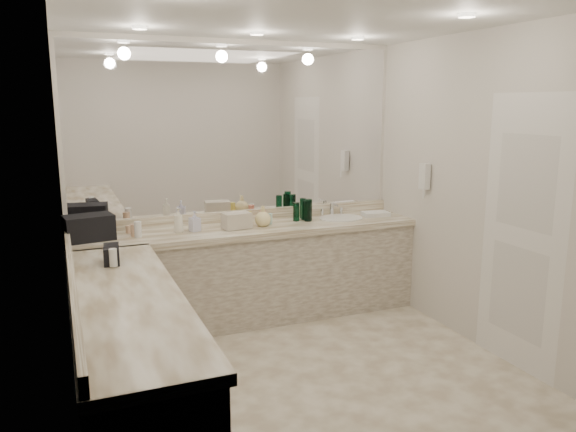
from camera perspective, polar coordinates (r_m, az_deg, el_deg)
name	(u,v)px	position (r m, az deg, el deg)	size (l,w,h in m)	color
floor	(302,373)	(4.45, 1.41, -15.61)	(3.20, 3.20, 0.00)	beige
ceiling	(304,16)	(4.01, 1.60, 19.68)	(3.20, 3.20, 0.00)	white
wall_back	(240,180)	(5.42, -4.94, 3.71)	(3.20, 0.02, 2.60)	beige
wall_left	(64,223)	(3.70, -21.81, -0.71)	(0.02, 3.00, 2.60)	beige
wall_right	(480,192)	(4.90, 18.90, 2.30)	(0.02, 3.00, 2.60)	beige
vanity_back_base	(251,276)	(5.33, -3.80, -6.10)	(3.20, 0.60, 0.84)	beige
vanity_back_top	(250,230)	(5.21, -3.83, -1.40)	(3.20, 0.64, 0.06)	#F0E7CF
vanity_left_base	(128,369)	(3.71, -15.90, -14.70)	(0.60, 2.40, 0.84)	beige
vanity_left_top	(126,299)	(3.54, -16.14, -8.11)	(0.64, 2.42, 0.06)	#F0E7CF
backsplash_back	(241,216)	(5.46, -4.82, 0.04)	(3.20, 0.04, 0.10)	#F0E7CF
backsplash_left	(72,278)	(3.78, -21.11, -5.88)	(0.04, 3.00, 0.10)	#F0E7CF
mirror_back	(239,130)	(5.37, -4.99, 8.73)	(3.12, 0.01, 1.55)	white
mirror_left	(60,146)	(3.63, -22.18, 6.64)	(0.01, 2.92, 1.55)	white
sink	(341,219)	(5.58, 5.42, -0.30)	(0.44, 0.44, 0.03)	white
faucet	(332,208)	(5.75, 4.46, 0.83)	(0.24, 0.16, 0.14)	silver
wall_phone	(425,176)	(5.40, 13.70, 3.93)	(0.06, 0.10, 0.24)	white
door	(522,235)	(4.58, 22.68, -1.77)	(0.02, 0.82, 2.10)	white
black_toiletry_bag	(89,227)	(4.95, -19.58, -1.06)	(0.39, 0.24, 0.22)	black
black_bag_spill	(112,254)	(4.21, -17.49, -3.71)	(0.11, 0.23, 0.13)	black
cream_cosmetic_case	(237,221)	(5.11, -5.23, -0.50)	(0.25, 0.15, 0.14)	beige
hand_towel	(376,214)	(5.74, 8.90, 0.22)	(0.26, 0.17, 0.04)	white
lotion_left	(113,259)	(4.09, -17.33, -4.15)	(0.05, 0.05, 0.13)	white
soap_bottle_a	(178,220)	(5.03, -11.07, -0.44)	(0.08, 0.08, 0.22)	white
soap_bottle_b	(195,221)	(5.05, -9.46, -0.53)	(0.08, 0.08, 0.18)	silver
soap_bottle_c	(263,216)	(5.20, -2.57, 0.00)	(0.15, 0.15, 0.19)	#F3E19B
green_bottle_0	(308,212)	(5.41, 2.03, 0.42)	(0.06, 0.06, 0.18)	#094123
green_bottle_1	(309,210)	(5.43, 2.10, 0.61)	(0.07, 0.07, 0.21)	#094123
green_bottle_2	(296,212)	(5.42, 0.84, 0.43)	(0.06, 0.06, 0.18)	#094123
green_bottle_3	(303,208)	(5.55, 1.53, 0.79)	(0.06, 0.06, 0.20)	#094123
green_bottle_4	(305,210)	(5.48, 1.76, 0.61)	(0.07, 0.07, 0.19)	#094123
amenity_bottle_0	(129,229)	(5.12, -15.90, -1.31)	(0.05, 0.05, 0.07)	#E0B28C
amenity_bottle_1	(138,229)	(4.93, -15.00, -1.33)	(0.06, 0.06, 0.14)	white
amenity_bottle_2	(134,230)	(4.98, -15.34, -1.39)	(0.07, 0.07, 0.11)	#E0B28C
amenity_bottle_3	(248,219)	(5.22, -4.04, -0.27)	(0.06, 0.06, 0.13)	#F2D84C
amenity_bottle_4	(270,219)	(5.28, -1.86, -0.28)	(0.05, 0.05, 0.10)	silver
amenity_bottle_5	(263,217)	(5.36, -2.58, -0.06)	(0.06, 0.06, 0.11)	#E57F66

